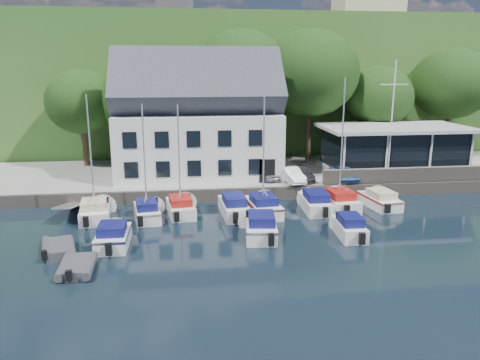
{
  "coord_description": "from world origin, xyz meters",
  "views": [
    {
      "loc": [
        -8.43,
        -24.65,
        10.5
      ],
      "look_at": [
        -4.2,
        9.0,
        2.17
      ],
      "focal_mm": 35.0,
      "sensor_mm": 36.0,
      "label": 1
    }
  ],
  "objects": [
    {
      "name": "ground",
      "position": [
        0.0,
        0.0,
        0.0
      ],
      "size": [
        180.0,
        180.0,
        0.0
      ],
      "primitive_type": "plane",
      "color": "black",
      "rests_on": "ground"
    },
    {
      "name": "quay",
      "position": [
        0.0,
        17.5,
        0.5
      ],
      "size": [
        60.0,
        13.0,
        1.0
      ],
      "primitive_type": "cube",
      "color": "gray",
      "rests_on": "ground"
    },
    {
      "name": "quay_face",
      "position": [
        0.0,
        11.0,
        0.5
      ],
      "size": [
        60.0,
        0.3,
        1.0
      ],
      "primitive_type": "cube",
      "color": "#695E54",
      "rests_on": "ground"
    },
    {
      "name": "hillside",
      "position": [
        0.0,
        62.0,
        8.0
      ],
      "size": [
        160.0,
        75.0,
        16.0
      ],
      "primitive_type": "cube",
      "color": "#2C5B22",
      "rests_on": "ground"
    },
    {
      "name": "field_patch",
      "position": [
        8.0,
        70.0,
        16.15
      ],
      "size": [
        50.0,
        30.0,
        0.3
      ],
      "primitive_type": "cube",
      "color": "#4F6030",
      "rests_on": "hillside"
    },
    {
      "name": "farmhouse",
      "position": [
        22.0,
        52.0,
        20.1
      ],
      "size": [
        10.4,
        7.0,
        8.2
      ],
      "primitive_type": null,
      "color": "#C4B495",
      "rests_on": "hillside"
    },
    {
      "name": "harbor_building",
      "position": [
        -7.0,
        16.5,
        5.35
      ],
      "size": [
        14.4,
        8.2,
        8.7
      ],
      "primitive_type": null,
      "color": "silver",
      "rests_on": "quay"
    },
    {
      "name": "club_pavilion",
      "position": [
        11.0,
        16.0,
        3.05
      ],
      "size": [
        13.2,
        7.2,
        4.1
      ],
      "primitive_type": null,
      "color": "black",
      "rests_on": "quay"
    },
    {
      "name": "seawall",
      "position": [
        12.0,
        11.4,
        1.6
      ],
      "size": [
        18.0,
        0.5,
        1.2
      ],
      "primitive_type": "cube",
      "color": "#695E54",
      "rests_on": "quay"
    },
    {
      "name": "gangway",
      "position": [
        -16.5,
        9.0,
        0.0
      ],
      "size": [
        1.2,
        6.0,
        1.4
      ],
      "primitive_type": null,
      "color": "silver",
      "rests_on": "ground"
    },
    {
      "name": "car_silver",
      "position": [
        -1.31,
        13.72,
        1.57
      ],
      "size": [
        2.12,
        3.55,
        1.13
      ],
      "primitive_type": "imported",
      "rotation": [
        0.0,
        0.0,
        0.25
      ],
      "color": "#A4A4A9",
      "rests_on": "quay"
    },
    {
      "name": "car_white",
      "position": [
        0.56,
        12.53,
        1.62
      ],
      "size": [
        1.87,
        3.93,
        1.24
      ],
      "primitive_type": "imported",
      "rotation": [
        0.0,
        0.0,
        0.15
      ],
      "color": "silver",
      "rests_on": "quay"
    },
    {
      "name": "car_dgrey",
      "position": [
        1.7,
        13.29,
        1.58
      ],
      "size": [
        1.84,
        4.1,
        1.17
      ],
      "primitive_type": "imported",
      "rotation": [
        0.0,
        0.0,
        -0.05
      ],
      "color": "#29292D",
      "rests_on": "quay"
    },
    {
      "name": "car_blue",
      "position": [
        5.24,
        12.72,
        1.59
      ],
      "size": [
        1.45,
        3.49,
        1.18
      ],
      "primitive_type": "imported",
      "rotation": [
        0.0,
        0.0,
        -0.03
      ],
      "color": "#325D9B",
      "rests_on": "quay"
    },
    {
      "name": "flagpole",
      "position": [
        9.15,
        12.8,
        5.99
      ],
      "size": [
        2.39,
        0.2,
        9.97
      ],
      "primitive_type": null,
      "color": "silver",
      "rests_on": "quay"
    },
    {
      "name": "tree_0",
      "position": [
        -17.73,
        21.48,
        5.6
      ],
      "size": [
        6.73,
        6.73,
        9.19
      ],
      "primitive_type": null,
      "color": "black",
      "rests_on": "quay"
    },
    {
      "name": "tree_1",
      "position": [
        -12.97,
        21.38,
        5.66
      ],
      "size": [
        6.81,
        6.81,
        9.31
      ],
      "primitive_type": null,
      "color": "black",
      "rests_on": "quay"
    },
    {
      "name": "tree_2",
      "position": [
        -2.45,
        21.87,
        7.49
      ],
      "size": [
        9.5,
        9.5,
        12.98
      ],
      "primitive_type": null,
      "color": "black",
      "rests_on": "quay"
    },
    {
      "name": "tree_3",
      "position": [
        4.4,
        21.43,
        7.54
      ],
      "size": [
        9.57,
        9.57,
        13.07
      ],
      "primitive_type": null,
      "color": "black",
      "rests_on": "quay"
    },
    {
      "name": "tree_4",
      "position": [
        11.64,
        21.42,
        5.74
      ],
      "size": [
        6.94,
        6.94,
        9.48
      ],
      "primitive_type": null,
      "color": "black",
      "rests_on": "quay"
    },
    {
      "name": "tree_5",
      "position": [
        20.2,
        22.76,
        6.68
      ],
      "size": [
        8.32,
        8.32,
        11.37
      ],
      "primitive_type": null,
      "color": "black",
      "rests_on": "quay"
    },
    {
      "name": "boat_r1_0",
      "position": [
        -14.6,
        7.55,
        4.43
      ],
      "size": [
        2.75,
        5.65,
        8.87
      ],
      "primitive_type": null,
      "rotation": [
        0.0,
        0.0,
        0.11
      ],
      "color": "silver",
      "rests_on": "ground"
    },
    {
      "name": "boat_r1_1",
      "position": [
        -11.0,
        7.15,
        4.3
      ],
      "size": [
        2.56,
        5.49,
        8.61
      ],
      "primitive_type": null,
      "rotation": [
        0.0,
        0.0,
        0.15
      ],
      "color": "silver",
      "rests_on": "ground"
    },
    {
      "name": "boat_r1_2",
      "position": [
        -8.66,
        7.92,
        4.26
      ],
      "size": [
        2.61,
        5.7,
        8.52
      ],
      "primitive_type": null,
      "rotation": [
        0.0,
        0.0,
        0.13
      ],
      "color": "silver",
      "rests_on": "ground"
    },
    {
      "name": "boat_r1_3",
      "position": [
        -4.86,
        7.36,
        0.77
      ],
      "size": [
        2.27,
        6.43,
        1.54
      ],
      "primitive_type": null,
      "rotation": [
        0.0,
        0.0,
        0.06
      ],
      "color": "silver",
      "rests_on": "ground"
    },
    {
      "name": "boat_r1_4",
      "position": [
        -2.72,
        7.34,
        4.47
      ],
      "size": [
        2.74,
        6.06,
        8.95
      ],
      "primitive_type": null,
      "rotation": [
        0.0,
        0.0,
        0.11
      ],
      "color": "silver",
      "rests_on": "ground"
    },
    {
      "name": "boat_r1_5",
      "position": [
        1.26,
        7.72,
        0.75
      ],
      "size": [
        2.17,
        6.13,
        1.5
      ],
      "primitive_type": null,
      "rotation": [
        0.0,
        0.0,
        -0.04
      ],
      "color": "silver",
      "rests_on": "ground"
    },
    {
      "name": "boat_r1_6",
      "position": [
        3.16,
        7.87,
        4.57
      ],
      "size": [
        2.6,
        5.9,
        9.15
      ],
      "primitive_type": null,
      "rotation": [
        0.0,
        0.0,
        0.08
      ],
      "color": "silver",
      "rests_on": "ground"
    },
    {
      "name": "boat_r1_7",
      "position": [
        6.39,
        7.96,
        0.68
      ],
      "size": [
        2.71,
        5.7,
        1.36
      ],
      "primitive_type": null,
      "rotation": [
        0.0,
        0.0,
        0.13
      ],
      "color": "silver",
      "rests_on": "ground"
    },
    {
      "name": "boat_r2_0",
      "position": [
        -12.67,
        2.32,
        0.72
      ],
      "size": [
        2.04,
        4.99,
        1.44
      ],
      "primitive_type": null,
      "rotation": [
        0.0,
        0.0,
        -0.01
      ],
      "color": "silver",
      "rests_on": "ground"
    },
    {
      "name": "boat_r2_2",
      "position": [
        -3.66,
        2.83,
        0.77
      ],
      "size": [
        2.71,
        5.87,
        1.54
      ],
      "primitive_type": null,
      "rotation": [
        0.0,
        0.0,
        -0.12
      ],
      "color": "silver",
      "rests_on": "ground"
    },
    {
      "name": "boat_r2_3",
      "position": [
        1.89,
        2.19,
        0.71
      ],
      "size": [
        1.93,
        5.09,
        1.43
      ],
      "primitive_type": null,
      "rotation": [
        0.0,
        0.0,
        -0.06
      ],
      "color": "silver",
      "rests_on": "ground"
    },
    {
      "name": "dinghy_0",
      "position": [
        -15.66,
        1.63,
        0.37
      ],
      "size": [
        2.66,
        3.56,
        0.74
      ],
      "primitive_type": null,
      "rotation": [
        0.0,
        0.0,
        0.26
      ],
      "color": "#38383D",
      "rests_on": "ground"
    },
    {
      "name": "dinghy_1",
      "position": [
        -14.07,
        -1.13,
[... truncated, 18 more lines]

